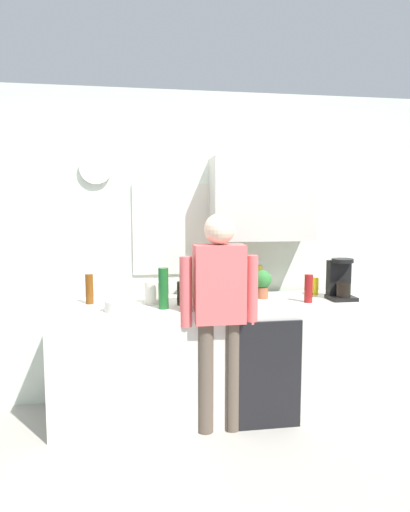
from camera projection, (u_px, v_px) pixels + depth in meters
name	position (u px, v px, depth m)	size (l,w,h in m)	color
ground_plane	(219.00, 430.00, 3.34)	(8.00, 8.00, 0.00)	#9E998E
kitchen_counter	(212.00, 357.00, 3.59)	(2.43, 0.64, 0.91)	beige
dishwasher_panel	(265.00, 376.00, 3.32)	(0.56, 0.02, 0.82)	black
back_wall_assembly	(211.00, 240.00, 3.89)	(4.03, 0.42, 2.60)	silver
coffee_maker	(340.00, 281.00, 3.61)	(0.20, 0.20, 0.33)	black
bottle_amber_beer	(89.00, 289.00, 3.44)	(0.06, 0.06, 0.23)	brown
bottle_red_vinegar	(308.00, 288.00, 3.49)	(0.06, 0.06, 0.22)	maroon
bottle_dark_sauce	(181.00, 293.00, 3.40)	(0.06, 0.06, 0.18)	black
bottle_olive_oil	(259.00, 280.00, 3.81)	(0.06, 0.06, 0.25)	olive
bottle_green_wine	(163.00, 288.00, 3.27)	(0.07, 0.07, 0.30)	#195923
bottle_clear_soda	(196.00, 280.00, 3.69)	(0.09, 0.09, 0.28)	#2D8C33
cup_yellow_cup	(244.00, 291.00, 3.75)	(0.07, 0.07, 0.09)	yellow
mixing_bowl	(120.00, 305.00, 3.21)	(0.22, 0.22, 0.08)	white
potted_plant	(262.00, 282.00, 3.65)	(0.15, 0.15, 0.23)	#9E5638
dish_soap	(315.00, 286.00, 3.80)	(0.06, 0.06, 0.18)	yellow
storage_canister	(154.00, 292.00, 3.47)	(0.14, 0.14, 0.17)	silver
person_at_sink	(219.00, 305.00, 3.24)	(0.57, 0.22, 1.60)	brown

